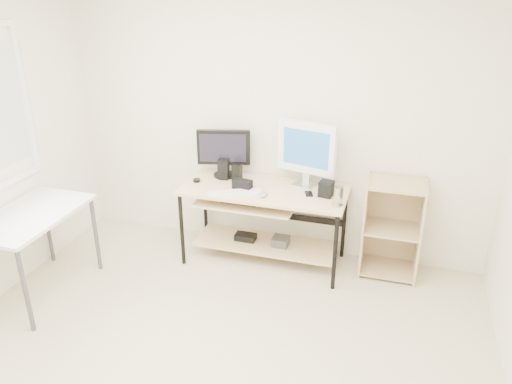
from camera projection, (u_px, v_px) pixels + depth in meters
The scene contains 16 objects.
room at pixel (166, 201), 2.91m from camera, with size 4.01×4.01×2.62m.
desk at pixel (262, 209), 4.61m from camera, with size 1.50×0.65×0.75m.
side_table at pixel (31, 222), 4.07m from camera, with size 0.60×1.00×0.75m.
shelf_unit at pixel (392, 226), 4.47m from camera, with size 0.50×0.40×0.90m.
black_monitor at pixel (224, 150), 4.68m from camera, with size 0.50×0.21×0.46m.
white_imac at pixel (306, 150), 4.45m from camera, with size 0.55×0.19×0.60m.
keyboard at pixel (235, 193), 4.41m from camera, with size 0.46×0.13×0.02m, color white.
mouse at pixel (263, 194), 4.35m from camera, with size 0.07×0.11×0.04m, color #A8A8AD.
center_speaker at pixel (242, 184), 4.49m from camera, with size 0.18×0.08×0.09m, color black.
speaker_left at pixel (224, 169), 4.68m from camera, with size 0.11×0.11×0.19m.
speaker_right at pixel (326, 189), 4.33m from camera, with size 0.11×0.11×0.14m, color black.
audio_controller at pixel (237, 173), 4.62m from camera, with size 0.09×0.05×0.18m, color black.
volume_puck at pixel (197, 180), 4.65m from camera, with size 0.07×0.07×0.03m, color black.
smartphone at pixel (309, 194), 4.39m from camera, with size 0.06×0.11×0.01m, color black.
coaster at pixel (338, 205), 4.18m from camera, with size 0.10×0.10×0.01m, color #AB824D.
drinking_glass at pixel (338, 196), 4.15m from camera, with size 0.08×0.08×0.16m, color white.
Camera 1 is at (1.13, -2.34, 2.53)m, focal length 35.00 mm.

